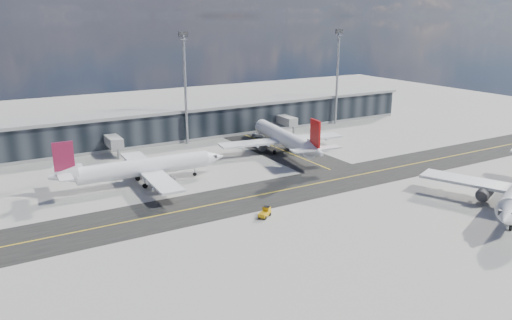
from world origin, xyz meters
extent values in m
plane|color=gray|center=(0.00, 0.00, 0.00)|extent=(300.00, 300.00, 0.00)
cube|color=black|center=(0.00, 4.00, 0.01)|extent=(180.00, 14.00, 0.02)
cube|color=black|center=(18.00, 35.00, 0.01)|extent=(14.00, 50.00, 0.02)
cube|color=yellow|center=(0.00, 4.00, 0.03)|extent=(180.00, 0.25, 0.01)
cube|color=yellow|center=(18.00, 35.00, 0.03)|extent=(0.25, 50.00, 0.01)
cube|color=black|center=(0.00, 55.00, 4.00)|extent=(150.00, 12.00, 8.00)
cube|color=gray|center=(0.00, 55.00, 8.40)|extent=(152.00, 13.00, 0.80)
cube|color=gray|center=(0.00, 55.00, 0.40)|extent=(150.00, 12.20, 0.80)
cube|color=gray|center=(-20.00, 47.00, 3.50)|extent=(3.00, 10.00, 2.40)
cylinder|color=gray|center=(-20.00, 42.00, 1.20)|extent=(0.60, 0.60, 2.40)
cube|color=gray|center=(30.00, 47.00, 3.50)|extent=(3.00, 10.00, 2.40)
cylinder|color=gray|center=(30.00, 42.00, 1.20)|extent=(0.60, 0.60, 2.40)
cylinder|color=gray|center=(0.00, 48.00, 14.00)|extent=(0.70, 0.70, 28.00)
cube|color=#2D2D30|center=(0.00, 48.00, 28.20)|extent=(2.50, 0.50, 1.40)
cylinder|color=gray|center=(50.00, 48.00, 14.00)|extent=(0.70, 0.70, 28.00)
cube|color=#2D2D30|center=(50.00, 48.00, 28.20)|extent=(2.50, 0.50, 1.40)
cylinder|color=white|center=(-20.24, 21.33, 3.53)|extent=(26.57, 4.46, 3.53)
cone|color=white|center=(-5.25, 20.80, 3.53)|extent=(4.53, 3.68, 3.53)
cone|color=white|center=(-35.66, 21.88, 4.06)|extent=(5.41, 3.71, 3.53)
cube|color=white|center=(-19.35, 21.30, 2.65)|extent=(5.47, 30.12, 0.44)
cylinder|color=#2D2D30|center=(-18.29, 26.56, 1.68)|extent=(3.77, 2.16, 2.03)
cylinder|color=#2D2D30|center=(-18.66, 15.98, 1.68)|extent=(3.77, 2.16, 2.03)
cube|color=silver|center=(-18.29, 26.56, 2.38)|extent=(1.78, 0.41, 0.71)
cube|color=silver|center=(-18.66, 15.98, 2.38)|extent=(1.78, 0.41, 0.71)
cube|color=maroon|center=(-35.22, 21.86, 7.76)|extent=(3.72, 0.53, 5.47)
cube|color=white|center=(-35.66, 21.88, 4.59)|extent=(2.84, 10.66, 0.31)
cube|color=#2D2D30|center=(-5.69, 20.82, 3.88)|extent=(1.83, 2.00, 0.62)
cylinder|color=gray|center=(-9.66, 20.96, 1.06)|extent=(0.22, 0.22, 1.76)
cylinder|color=black|center=(-9.66, 20.96, 0.40)|extent=(0.80, 0.34, 0.79)
cylinder|color=black|center=(-21.02, 24.01, 0.49)|extent=(0.99, 0.47, 0.97)
cylinder|color=black|center=(-21.21, 18.72, 0.49)|extent=(0.99, 0.47, 0.97)
cylinder|color=white|center=(17.15, 27.65, 3.78)|extent=(7.85, 28.57, 3.78)
cone|color=white|center=(19.49, 43.53, 3.78)|extent=(4.42, 5.22, 3.78)
cone|color=white|center=(14.75, 11.31, 4.34)|extent=(4.56, 6.15, 3.78)
cube|color=white|center=(17.29, 28.58, 2.83)|extent=(32.44, 9.33, 0.47)
cylinder|color=#2D2D30|center=(11.82, 30.34, 1.79)|extent=(2.72, 4.24, 2.17)
cylinder|color=#2D2D30|center=(23.03, 28.69, 1.79)|extent=(2.72, 4.24, 2.17)
cube|color=silver|center=(11.82, 30.34, 2.55)|extent=(0.65, 1.92, 0.76)
cube|color=silver|center=(23.03, 28.69, 2.55)|extent=(0.65, 1.92, 0.76)
cube|color=red|center=(14.82, 11.77, 8.31)|extent=(1.00, 3.98, 5.85)
cube|color=white|center=(14.75, 11.31, 4.91)|extent=(11.59, 4.26, 0.33)
cube|color=#2D2D30|center=(19.42, 43.06, 4.15)|extent=(2.33, 2.17, 0.66)
cylinder|color=gray|center=(18.80, 38.86, 1.13)|extent=(0.26, 0.26, 1.89)
cylinder|color=black|center=(18.80, 38.86, 0.42)|extent=(0.45, 0.89, 0.85)
cylinder|color=black|center=(14.21, 27.13, 0.52)|extent=(0.62, 1.10, 1.04)
cylinder|color=black|center=(19.82, 26.30, 0.52)|extent=(0.62, 1.10, 1.04)
cone|color=silver|center=(17.33, -32.05, 4.24)|extent=(6.53, 5.97, 4.24)
cylinder|color=#2D2D30|center=(29.48, -20.00, 2.01)|extent=(5.05, 3.98, 2.44)
cube|color=silver|center=(29.48, -20.00, 2.86)|extent=(2.12, 1.22, 0.85)
cube|color=#2D2D30|center=(17.82, -31.84, 4.66)|extent=(2.86, 2.97, 0.74)
cylinder|color=gray|center=(22.21, -29.98, 1.27)|extent=(0.33, 0.33, 2.12)
cylinder|color=black|center=(22.21, -29.98, 0.48)|extent=(1.02, 0.71, 0.95)
cylinder|color=black|center=(33.65, -21.69, 0.58)|extent=(1.28, 0.94, 1.17)
cube|color=#D6990B|center=(-8.52, -5.74, 0.66)|extent=(2.87, 2.45, 0.61)
cube|color=#D6990B|center=(-7.85, -5.32, 1.23)|extent=(1.42, 1.48, 0.79)
cube|color=black|center=(-7.85, -5.32, 1.53)|extent=(1.33, 1.39, 0.22)
cylinder|color=black|center=(-8.09, -4.79, 0.31)|extent=(0.63, 0.52, 0.61)
cylinder|color=black|center=(-7.47, -5.75, 0.31)|extent=(0.63, 0.52, 0.61)
cylinder|color=black|center=(-9.56, -5.74, 0.31)|extent=(0.63, 0.52, 0.61)
cylinder|color=black|center=(-8.94, -6.69, 0.31)|extent=(0.63, 0.52, 0.61)
imported|color=white|center=(20.73, 43.72, 0.79)|extent=(5.60, 6.02, 1.57)
camera|label=1|loc=(-49.04, -72.41, 32.61)|focal=35.00mm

